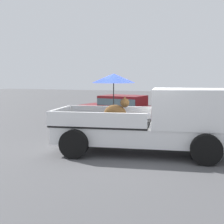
{
  "coord_description": "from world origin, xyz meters",
  "views": [
    {
      "loc": [
        2.43,
        -8.23,
        2.21
      ],
      "look_at": [
        -1.15,
        0.56,
        1.1
      ],
      "focal_mm": 46.94,
      "sensor_mm": 36.0,
      "label": 1
    }
  ],
  "objects": [
    {
      "name": "pickup_truck_main",
      "position": [
        0.43,
        0.11,
        0.98
      ],
      "size": [
        5.32,
        3.06,
        2.34
      ],
      "rotation": [
        0.0,
        0.0,
        0.2
      ],
      "color": "black",
      "rests_on": "ground"
    },
    {
      "name": "parked_sedan_far",
      "position": [
        1.46,
        13.2,
        0.74
      ],
      "size": [
        4.55,
        2.57,
        1.33
      ],
      "rotation": [
        0.0,
        0.0,
        0.19
      ],
      "color": "black",
      "rests_on": "ground"
    },
    {
      "name": "parked_sedan_near",
      "position": [
        -2.67,
        5.61,
        0.74
      ],
      "size": [
        4.45,
        2.31,
        1.33
      ],
      "rotation": [
        0.0,
        0.0,
        3.04
      ],
      "color": "black",
      "rests_on": "ground"
    },
    {
      "name": "ground_plane",
      "position": [
        0.0,
        0.0,
        0.0
      ],
      "size": [
        80.0,
        80.0,
        0.0
      ],
      "primitive_type": "plane",
      "color": "#4C4C4F"
    }
  ]
}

